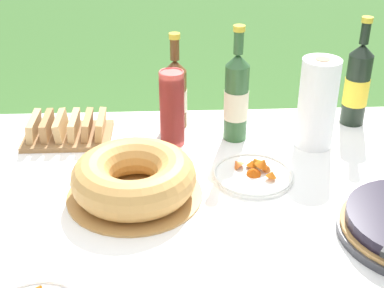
# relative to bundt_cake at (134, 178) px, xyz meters

# --- Properties ---
(garden_table) EXTENTS (1.69, 1.04, 0.77)m
(garden_table) POSITION_rel_bundt_cake_xyz_m (0.12, -0.02, -0.13)
(garden_table) COLOR brown
(garden_table) RESTS_ON ground_plane
(tablecloth) EXTENTS (1.70, 1.05, 0.10)m
(tablecloth) POSITION_rel_bundt_cake_xyz_m (0.12, -0.02, -0.07)
(tablecloth) COLOR white
(tablecloth) RESTS_ON garden_table
(bundt_cake) EXTENTS (0.34, 0.34, 0.11)m
(bundt_cake) POSITION_rel_bundt_cake_xyz_m (0.00, 0.00, 0.00)
(bundt_cake) COLOR #B78447
(bundt_cake) RESTS_ON tablecloth
(cup_stack) EXTENTS (0.07, 0.07, 0.23)m
(cup_stack) POSITION_rel_bundt_cake_xyz_m (0.10, 0.28, 0.06)
(cup_stack) COLOR #E04C47
(cup_stack) RESTS_ON tablecloth
(cider_bottle_green) EXTENTS (0.07, 0.07, 0.35)m
(cider_bottle_green) POSITION_rel_bundt_cake_xyz_m (0.29, 0.30, 0.08)
(cider_bottle_green) COLOR #2D562D
(cider_bottle_green) RESTS_ON tablecloth
(cider_bottle_amber) EXTENTS (0.07, 0.07, 0.30)m
(cider_bottle_amber) POSITION_rel_bundt_cake_xyz_m (0.11, 0.39, 0.06)
(cider_bottle_amber) COLOR brown
(cider_bottle_amber) RESTS_ON tablecloth
(juice_bottle_red) EXTENTS (0.08, 0.08, 0.34)m
(juice_bottle_red) POSITION_rel_bundt_cake_xyz_m (0.68, 0.39, 0.08)
(juice_bottle_red) COLOR black
(juice_bottle_red) RESTS_ON tablecloth
(snack_plate_near) EXTENTS (0.22, 0.22, 0.06)m
(snack_plate_near) POSITION_rel_bundt_cake_xyz_m (0.31, 0.07, -0.04)
(snack_plate_near) COLOR white
(snack_plate_near) RESTS_ON tablecloth
(paper_towel_roll) EXTENTS (0.11, 0.11, 0.27)m
(paper_towel_roll) POSITION_rel_bundt_cake_xyz_m (0.52, 0.25, 0.08)
(paper_towel_roll) COLOR white
(paper_towel_roll) RESTS_ON tablecloth
(bread_board) EXTENTS (0.26, 0.18, 0.07)m
(bread_board) POSITION_rel_bundt_cake_xyz_m (-0.22, 0.32, -0.02)
(bread_board) COLOR olive
(bread_board) RESTS_ON tablecloth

